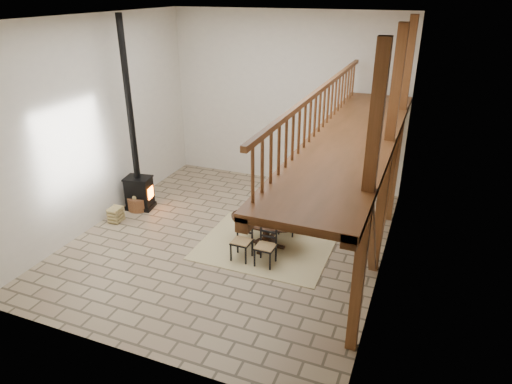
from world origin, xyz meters
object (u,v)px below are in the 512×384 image
at_px(wood_stove, 137,170).
at_px(log_stack, 116,215).
at_px(dining_table, 266,230).
at_px(log_basket, 138,203).

relative_size(wood_stove, log_stack, 12.45).
height_order(wood_stove, log_stack, wood_stove).
relative_size(dining_table, wood_stove, 0.38).
xyz_separation_m(dining_table, log_basket, (-3.89, 0.50, -0.21)).
height_order(dining_table, log_basket, dining_table).
bearing_deg(log_basket, wood_stove, 91.54).
relative_size(log_basket, log_stack, 1.40).
xyz_separation_m(dining_table, log_stack, (-4.01, -0.30, -0.22)).
distance_m(dining_table, log_basket, 3.92).
bearing_deg(dining_table, log_basket, 173.83).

